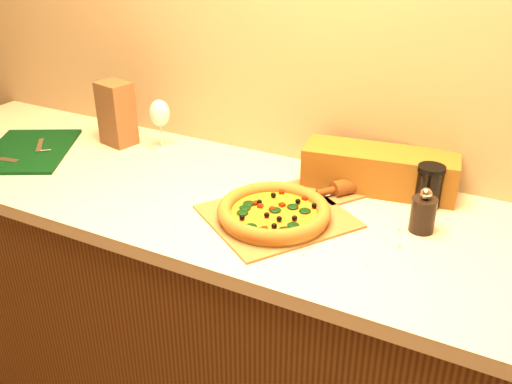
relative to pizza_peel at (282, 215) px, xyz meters
The scene contains 12 objects.
cabinet 0.48m from the pizza_peel, 90.16° to the left, with size 2.80×0.65×0.86m, color #41200E.
countertop 0.05m from the pizza_peel, 90.16° to the left, with size 2.84×0.68×0.04m, color beige.
pizza_peel is the anchor object (origin of this frame).
pizza 0.04m from the pizza_peel, 103.90° to the right, with size 0.30×0.30×0.04m.
cutting_board 0.94m from the pizza_peel, behind, with size 0.41×0.45×0.03m.
bottle_cap 0.10m from the pizza_peel, 112.20° to the right, with size 0.02×0.02×0.01m, color black.
pepper_grinder 0.36m from the pizza_peel, 15.91° to the left, with size 0.06×0.06×0.12m.
rolling_pin 0.30m from the pizza_peel, 59.33° to the left, with size 0.23×0.29×0.05m.
bread_bag 0.34m from the pizza_peel, 57.43° to the left, with size 0.43×0.14×0.12m, color brown.
wine_glass 0.62m from the pizza_peel, 157.28° to the left, with size 0.07×0.07×0.17m.
paper_bag 0.75m from the pizza_peel, 164.24° to the left, with size 0.11×0.09×0.22m, color brown.
dark_jar 0.41m from the pizza_peel, 35.97° to the left, with size 0.07×0.07×0.12m.
Camera 1 is at (0.55, 0.18, 1.65)m, focal length 40.00 mm.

